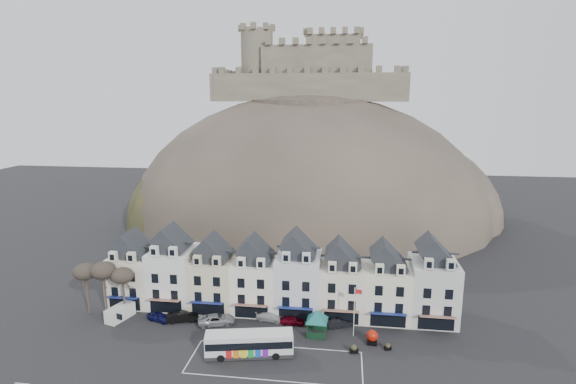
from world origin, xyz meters
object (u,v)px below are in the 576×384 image
object	(u,v)px
car_charcoal	(340,323)
car_black	(182,317)
flagpole	(355,308)
car_silver	(217,319)
bus	(249,343)
red_buoy	(372,337)
bus_shelter	(317,316)
car_white	(271,316)
car_navy	(159,317)
car_maroon	(292,320)
white_van	(120,312)

from	to	relation	value
car_charcoal	car_black	bearing A→B (deg)	71.69
flagpole	car_silver	bearing A→B (deg)	178.05
bus	red_buoy	size ratio (longest dim) A/B	5.93
flagpole	red_buoy	bearing A→B (deg)	-34.81
bus_shelter	flagpole	distance (m)	5.42
car_white	car_charcoal	world-z (taller)	car_white
car_black	flagpole	bearing A→B (deg)	-108.36
bus_shelter	car_white	bearing A→B (deg)	158.68
car_navy	car_charcoal	world-z (taller)	car_navy
car_black	car_maroon	size ratio (longest dim) A/B	1.27
bus_shelter	car_navy	world-z (taller)	bus_shelter
car_navy	car_maroon	bearing A→B (deg)	-67.14
red_buoy	car_silver	world-z (taller)	red_buoy
car_maroon	car_charcoal	bearing A→B (deg)	-88.42
bus_shelter	car_silver	world-z (taller)	bus_shelter
bus	car_charcoal	xyz separation A→B (m)	(11.61, 9.04, -1.14)
car_navy	car_silver	bearing A→B (deg)	-70.84
car_white	car_maroon	world-z (taller)	car_white
white_van	car_silver	size ratio (longest dim) A/B	0.91
red_buoy	car_black	xyz separation A→B (m)	(-28.09, 2.55, -0.24)
white_van	car_maroon	size ratio (longest dim) A/B	1.32
bus	flagpole	distance (m)	15.43
flagpole	car_charcoal	size ratio (longest dim) A/B	1.90
red_buoy	car_charcoal	distance (m)	6.06
car_black	car_charcoal	bearing A→B (deg)	-102.87
car_silver	car_white	world-z (taller)	car_silver
bus	car_black	distance (m)	14.20
car_navy	car_white	size ratio (longest dim) A/B	0.84
flagpole	car_white	xyz separation A→B (m)	(-12.47, 2.89, -3.55)
car_black	bus_shelter	bearing A→B (deg)	-110.00
car_black	car_maroon	bearing A→B (deg)	-101.90
bus_shelter	car_navy	distance (m)	24.05
red_buoy	car_maroon	distance (m)	12.19
bus_shelter	car_white	xyz separation A→B (m)	(-7.22, 3.30, -2.29)
flagpole	car_maroon	size ratio (longest dim) A/B	2.00
bus_shelter	flagpole	world-z (taller)	flagpole
bus	car_black	world-z (taller)	bus
bus_shelter	red_buoy	distance (m)	8.04
bus_shelter	red_buoy	bearing A→B (deg)	-6.28
bus_shelter	white_van	size ratio (longest dim) A/B	1.23
car_maroon	car_charcoal	world-z (taller)	car_charcoal
red_buoy	car_white	bearing A→B (deg)	162.91
flagpole	car_navy	world-z (taller)	flagpole
car_black	car_navy	bearing A→B (deg)	78.60
bus	car_charcoal	world-z (taller)	bus
white_van	car_maroon	distance (m)	26.32
white_van	car_silver	xyz separation A→B (m)	(15.08, 0.30, -0.27)
car_navy	red_buoy	bearing A→B (deg)	-75.83
red_buoy	car_navy	world-z (taller)	red_buoy
car_black	car_maroon	xyz separation A→B (m)	(16.54, 1.32, -0.14)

